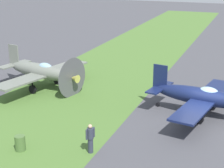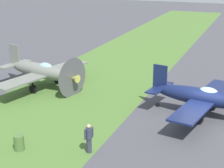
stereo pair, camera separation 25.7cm
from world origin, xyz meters
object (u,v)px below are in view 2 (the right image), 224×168
Objects in this scene: airplane_lead at (202,97)px; ground_crew_chief at (89,138)px; fuel_drum at (19,143)px; airplane_wingman at (42,71)px.

airplane_lead is 9.19m from ground_crew_chief.
fuel_drum is (1.22, -3.85, -0.46)m from ground_crew_chief.
airplane_lead is at bearing -6.12° from ground_crew_chief.
ground_crew_chief is at bearing -22.86° from airplane_lead.
airplane_lead reaches higher than ground_crew_chief.
airplane_lead is 10.63× the size of fuel_drum.
airplane_lead is 5.53× the size of ground_crew_chief.
airplane_wingman is (-1.24, -13.57, 0.06)m from airplane_lead.
airplane_wingman is 11.23m from fuel_drum.
ground_crew_chief reaches higher than fuel_drum.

